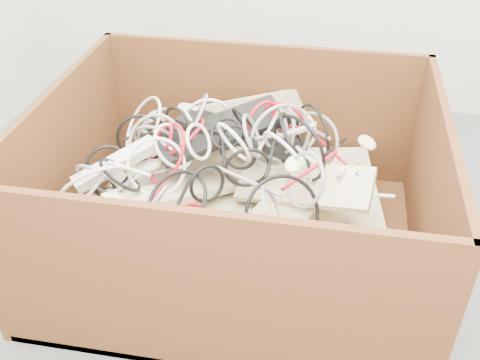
% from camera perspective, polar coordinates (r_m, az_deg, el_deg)
% --- Properties ---
extents(ground, '(3.00, 3.00, 0.00)m').
position_cam_1_polar(ground, '(1.87, 4.29, -13.16)').
color(ground, '#535355').
rests_on(ground, ground).
extents(cardboard_box, '(1.27, 1.06, 0.60)m').
position_cam_1_polar(cardboard_box, '(1.98, -0.62, -3.95)').
color(cardboard_box, '#3C200F').
rests_on(cardboard_box, ground).
extents(keyboard_pile, '(1.00, 0.96, 0.38)m').
position_cam_1_polar(keyboard_pile, '(1.94, -0.21, 0.07)').
color(keyboard_pile, beige).
rests_on(keyboard_pile, cardboard_box).
extents(mice_scatter, '(0.84, 0.74, 0.19)m').
position_cam_1_polar(mice_scatter, '(1.83, 0.16, 0.46)').
color(mice_scatter, beige).
rests_on(mice_scatter, keyboard_pile).
extents(power_strip_left, '(0.26, 0.24, 0.12)m').
position_cam_1_polar(power_strip_left, '(1.89, -12.60, 1.60)').
color(power_strip_left, silver).
rests_on(power_strip_left, keyboard_pile).
extents(power_strip_right, '(0.23, 0.20, 0.08)m').
position_cam_1_polar(power_strip_right, '(1.71, -11.29, -4.13)').
color(power_strip_right, silver).
rests_on(power_strip_right, keyboard_pile).
extents(vga_plug, '(0.06, 0.06, 0.03)m').
position_cam_1_polar(vga_plug, '(1.86, 12.45, 0.44)').
color(vga_plug, '#0D28CB').
rests_on(vga_plug, keyboard_pile).
extents(cable_tangle, '(1.07, 0.80, 0.41)m').
position_cam_1_polar(cable_tangle, '(1.88, -2.58, 3.07)').
color(cable_tangle, gray).
rests_on(cable_tangle, keyboard_pile).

